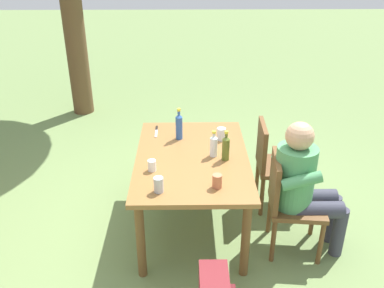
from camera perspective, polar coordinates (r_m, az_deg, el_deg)
ground_plane at (r=4.02m, az=-0.00°, el=-10.77°), size 24.00×24.00×0.00m
dining_table at (r=3.67m, az=-0.00°, el=-2.93°), size 1.44×0.96×0.72m
chair_near_left at (r=3.58m, az=12.80°, el=-7.28°), size 0.48×0.48×0.87m
chair_near_right at (r=4.11m, az=10.90°, el=-2.28°), size 0.46×0.46×0.87m
person_in_white_shirt at (r=3.51m, az=14.84°, el=-5.03°), size 0.47×0.61×1.18m
bottle_olive at (r=3.54m, az=4.59°, el=-0.47°), size 0.06×0.06×0.26m
bottle_blue at (r=3.88m, az=-1.76°, el=2.46°), size 0.06×0.06×0.30m
bottle_clear at (r=3.60m, az=2.94°, el=-0.18°), size 0.06×0.06×0.23m
cup_terracotta at (r=3.18m, az=3.42°, el=-5.03°), size 0.07×0.07×0.11m
cup_steel at (r=3.14m, az=-4.54°, el=-5.50°), size 0.07×0.07×0.12m
cup_white at (r=3.41m, az=-5.43°, el=-2.91°), size 0.07×0.07×0.09m
cup_glass at (r=3.90m, az=3.98°, el=1.35°), size 0.08×0.08×0.12m
table_knife at (r=4.10m, az=-4.82°, el=1.80°), size 0.24×0.03×0.01m
backpack_by_far_side at (r=5.06m, az=3.18°, el=0.13°), size 0.32×0.20×0.38m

